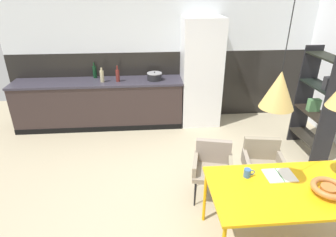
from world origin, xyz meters
TOP-DOWN VIEW (x-y plane):
  - ground_plane at (0.00, 0.00)m, footprint 7.88×7.88m
  - back_wall_splashback_dark at (0.00, 2.81)m, footprint 6.06×0.12m
  - back_wall_panel_upper at (0.00, 2.81)m, footprint 6.06×0.12m
  - kitchen_counter at (-1.31, 2.45)m, footprint 3.18×0.63m
  - refrigerator_column at (0.65, 2.45)m, footprint 0.74×0.60m
  - dining_table at (0.99, -0.62)m, footprint 1.61×0.86m
  - armchair_head_of_table at (0.42, 0.24)m, footprint 0.57×0.57m
  - armchair_far_side at (1.06, 0.23)m, footprint 0.55×0.54m
  - fruit_bowl at (1.29, -0.72)m, footprint 0.32×0.32m
  - open_book at (0.96, -0.42)m, footprint 0.30×0.24m
  - mug_white_ceramic at (0.62, -0.40)m, footprint 0.12×0.07m
  - cooking_pot at (-0.24, 2.43)m, footprint 0.28×0.28m
  - bottle_vinegar_dark at (-0.92, 2.39)m, footprint 0.07×0.07m
  - bottle_spice_small at (-1.38, 2.66)m, footprint 0.07×0.07m
  - bottle_oil_tall at (-1.21, 2.39)m, footprint 0.07×0.07m
  - open_shelf_unit at (2.26, 1.17)m, footprint 0.30×0.78m
  - pendant_lamp_over_table_near at (0.67, -0.64)m, footprint 0.28×0.28m

SIDE VIEW (x-z plane):
  - ground_plane at x=0.00m, z-range 0.00..0.00m
  - kitchen_counter at x=-1.31m, z-range 0.00..0.92m
  - armchair_head_of_table at x=0.42m, z-range 0.11..0.85m
  - armchair_far_side at x=1.06m, z-range 0.12..0.88m
  - back_wall_splashback_dark at x=0.00m, z-range 0.00..1.37m
  - dining_table at x=0.99m, z-range 0.32..1.06m
  - open_book at x=0.96m, z-range 0.74..0.75m
  - mug_white_ceramic at x=0.62m, z-range 0.74..0.83m
  - fruit_bowl at x=1.29m, z-range 0.75..0.85m
  - open_shelf_unit at x=2.26m, z-range 0.05..1.75m
  - cooking_pot at x=-0.24m, z-range 0.90..1.07m
  - refrigerator_column at x=0.65m, z-range 0.00..2.05m
  - bottle_oil_tall at x=-1.21m, z-range 0.90..1.16m
  - bottle_vinegar_dark at x=-0.92m, z-range 0.88..1.18m
  - bottle_spice_small at x=-1.38m, z-range 0.89..1.19m
  - pendant_lamp_over_table_near at x=0.67m, z-range 1.24..2.32m
  - back_wall_panel_upper at x=0.00m, z-range 1.37..2.75m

